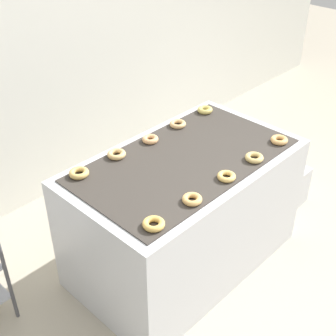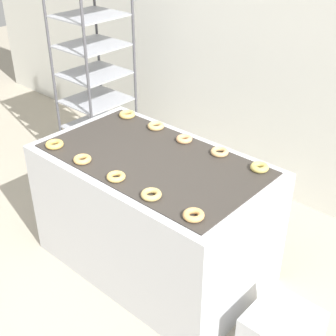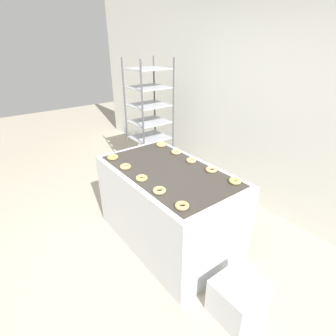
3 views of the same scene
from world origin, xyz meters
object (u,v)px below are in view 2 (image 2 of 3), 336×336
at_px(donut_far_rightmost, 260,167).
at_px(donut_near_left, 82,159).
at_px(donut_far_center, 184,139).
at_px(donut_near_center, 116,177).
at_px(donut_near_rightmost, 194,215).
at_px(donut_near_leftmost, 54,144).
at_px(donut_far_leftmost, 127,115).
at_px(donut_far_right, 220,152).
at_px(fryer_machine, 153,214).
at_px(donut_near_right, 151,194).
at_px(donut_far_left, 156,126).
at_px(baking_rack_cart, 94,74).

bearing_deg(donut_far_rightmost, donut_near_left, -143.42).
bearing_deg(donut_near_left, donut_far_center, 65.05).
bearing_deg(donut_near_center, donut_far_rightmost, 48.71).
distance_m(donut_near_rightmost, donut_far_rightmost, 0.65).
xyz_separation_m(donut_near_leftmost, donut_near_rightmost, (1.19, 0.01, 0.00)).
height_order(donut_far_leftmost, donut_far_rightmost, donut_far_rightmost).
height_order(donut_far_leftmost, donut_far_right, donut_far_leftmost).
distance_m(fryer_machine, donut_far_leftmost, 0.81).
bearing_deg(donut_far_center, donut_near_center, -88.98).
bearing_deg(fryer_machine, donut_near_rightmost, -27.86).
bearing_deg(donut_near_center, donut_near_left, -179.75).
distance_m(donut_near_right, donut_far_leftmost, 1.09).
xyz_separation_m(donut_near_leftmost, donut_far_center, (0.59, 0.64, -0.00)).
height_order(donut_near_leftmost, donut_near_right, same).
height_order(fryer_machine, donut_near_left, donut_near_left).
bearing_deg(donut_near_left, donut_far_left, 88.65).
bearing_deg(donut_near_left, baking_rack_cart, 136.50).
bearing_deg(baking_rack_cart, donut_near_left, -43.50).
xyz_separation_m(donut_near_left, donut_far_leftmost, (-0.28, 0.66, 0.00)).
height_order(baking_rack_cart, donut_near_left, baking_rack_cart).
height_order(donut_near_rightmost, donut_far_right, donut_near_rightmost).
bearing_deg(donut_far_center, donut_far_rightmost, 1.57).
xyz_separation_m(fryer_machine, donut_near_leftmost, (-0.59, -0.32, 0.46)).
bearing_deg(fryer_machine, donut_near_leftmost, -151.71).
xyz_separation_m(baking_rack_cart, donut_near_right, (1.66, -1.01, -0.04)).
bearing_deg(donut_far_leftmost, donut_near_left, -66.98).
bearing_deg(donut_near_leftmost, fryer_machine, 28.29).
distance_m(donut_near_left, donut_far_leftmost, 0.72).
bearing_deg(donut_far_rightmost, donut_near_right, -113.92).
relative_size(baking_rack_cart, donut_far_leftmost, 15.18).
height_order(donut_near_center, donut_far_leftmost, donut_far_leftmost).
bearing_deg(donut_near_rightmost, donut_near_right, -178.54).
xyz_separation_m(donut_near_rightmost, donut_far_right, (-0.31, 0.64, -0.00)).
bearing_deg(fryer_machine, donut_near_left, -132.61).
relative_size(donut_near_right, donut_far_leftmost, 0.96).
distance_m(donut_far_leftmost, donut_far_right, 0.86).
bearing_deg(donut_near_right, donut_near_rightmost, 1.46).
bearing_deg(donut_near_rightmost, donut_far_rightmost, 90.66).
relative_size(baking_rack_cart, donut_near_center, 16.48).
bearing_deg(donut_near_right, donut_far_right, 90.90).
xyz_separation_m(donut_near_leftmost, donut_near_center, (0.60, -0.00, -0.00)).
xyz_separation_m(fryer_machine, donut_near_rightmost, (0.59, -0.31, 0.46)).
height_order(donut_far_left, donut_far_rightmost, donut_far_rightmost).
height_order(baking_rack_cart, donut_near_rightmost, baking_rack_cart).
xyz_separation_m(fryer_machine, donut_far_left, (-0.28, 0.34, 0.46)).
bearing_deg(fryer_machine, donut_near_right, -47.31).
relative_size(donut_near_left, donut_near_center, 1.01).
distance_m(donut_far_center, donut_far_rightmost, 0.59).
relative_size(donut_near_leftmost, donut_far_left, 1.00).
bearing_deg(donut_far_right, donut_far_left, 179.50).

